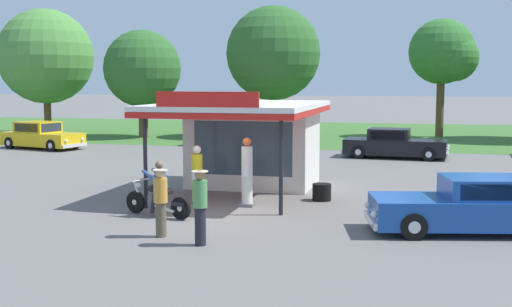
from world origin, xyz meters
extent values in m
plane|color=slate|center=(0.00, 0.00, 0.00)|extent=(300.00, 300.00, 0.00)
cube|color=#3D6B2D|center=(0.00, 30.00, 0.00)|extent=(120.00, 24.00, 0.01)
cube|color=silver|center=(0.03, 5.32, 1.46)|extent=(4.35, 3.19, 2.91)
cube|color=#384C56|center=(0.03, 3.75, 1.52)|extent=(3.48, 0.05, 1.87)
cube|color=silver|center=(0.03, 3.54, 2.99)|extent=(5.05, 7.25, 0.16)
cube|color=red|center=(0.03, 3.54, 2.81)|extent=(5.05, 7.25, 0.18)
cube|color=red|center=(0.03, -0.06, 3.29)|extent=(3.05, 0.08, 0.44)
cylinder|color=black|center=(2.11, 0.31, 1.46)|extent=(0.12, 0.12, 2.91)
cylinder|color=black|center=(-2.05, 0.31, 1.46)|extent=(0.12, 0.12, 2.91)
cube|color=slate|center=(-0.77, 1.34, 0.05)|extent=(0.44, 0.44, 0.10)
cylinder|color=yellow|center=(-0.77, 1.34, 0.83)|extent=(0.34, 0.34, 1.46)
cube|color=white|center=(-0.77, 1.16, 0.90)|extent=(0.22, 0.02, 0.28)
sphere|color=white|center=(-0.77, 1.34, 1.70)|extent=(0.26, 0.26, 0.26)
cube|color=slate|center=(0.83, 1.34, 0.05)|extent=(0.44, 0.44, 0.10)
cylinder|color=silver|center=(0.83, 1.34, 0.97)|extent=(0.34, 0.34, 1.74)
cube|color=white|center=(0.83, 1.16, 1.06)|extent=(0.22, 0.02, 0.28)
sphere|color=orange|center=(0.83, 1.34, 1.98)|extent=(0.26, 0.26, 0.26)
cylinder|color=black|center=(-2.05, -0.42, 0.32)|extent=(0.64, 0.30, 0.64)
cylinder|color=silver|center=(-2.05, -0.42, 0.32)|extent=(0.19, 0.16, 0.16)
cylinder|color=black|center=(-0.45, -0.96, 0.32)|extent=(0.64, 0.30, 0.64)
cylinder|color=silver|center=(-0.45, -0.96, 0.32)|extent=(0.19, 0.16, 0.16)
ellipsoid|color=black|center=(-1.34, -0.66, 0.78)|extent=(0.61, 0.41, 0.24)
cube|color=#59595E|center=(-1.29, -0.68, 0.42)|extent=(0.49, 0.37, 0.36)
cube|color=black|center=(-1.01, -0.77, 0.72)|extent=(0.54, 0.40, 0.10)
cylinder|color=silver|center=(-1.95, -0.45, 0.60)|extent=(0.37, 0.18, 0.71)
cylinder|color=silver|center=(-1.84, -0.49, 0.98)|extent=(0.26, 0.67, 0.04)
sphere|color=silver|center=(-1.93, -0.46, 0.82)|extent=(0.16, 0.16, 0.16)
cube|color=black|center=(-0.49, -0.94, 0.44)|extent=(0.47, 0.31, 0.12)
cylinder|color=silver|center=(-0.96, -0.94, 0.28)|extent=(0.69, 0.30, 0.18)
cube|color=black|center=(-1.08, -0.75, 0.78)|extent=(0.49, 0.45, 0.14)
cylinder|color=black|center=(-1.32, -0.84, 0.38)|extent=(0.19, 0.26, 0.56)
cylinder|color=black|center=(-1.21, -0.53, 0.38)|extent=(0.19, 0.26, 0.56)
cylinder|color=#2D4C8C|center=(-1.11, -0.74, 1.09)|extent=(0.49, 0.43, 0.60)
sphere|color=brown|center=(-1.17, -0.72, 1.47)|extent=(0.22, 0.22, 0.22)
cylinder|color=#2D4C8C|center=(-1.41, -0.85, 1.18)|extent=(0.54, 0.26, 0.31)
cylinder|color=#2D4C8C|center=(-1.28, -0.47, 1.18)|extent=(0.54, 0.26, 0.31)
cube|color=#19479E|center=(7.42, -0.54, 0.54)|extent=(5.65, 2.90, 0.72)
cube|color=#19479E|center=(7.66, -0.48, 1.16)|extent=(2.60, 2.03, 0.53)
cube|color=#283847|center=(6.55, -0.73, 1.16)|extent=(0.34, 1.36, 0.42)
cube|color=#283847|center=(7.83, -1.23, 1.16)|extent=(1.93, 0.46, 0.40)
cube|color=#283847|center=(7.50, 0.27, 1.16)|extent=(1.93, 0.46, 0.40)
cube|color=silver|center=(4.76, -1.13, 0.30)|extent=(0.48, 1.67, 0.18)
sphere|color=white|center=(4.87, -1.68, 0.57)|extent=(0.18, 0.18, 0.18)
sphere|color=white|center=(4.63, -0.57, 0.57)|extent=(0.18, 0.18, 0.18)
cylinder|color=black|center=(5.81, -1.74, 0.33)|extent=(0.69, 0.34, 0.66)
cylinder|color=silver|center=(5.81, -1.74, 0.33)|extent=(0.34, 0.28, 0.30)
cylinder|color=black|center=(5.45, -0.12, 0.33)|extent=(0.69, 0.34, 0.66)
cylinder|color=silver|center=(5.45, -0.12, 0.33)|extent=(0.34, 0.28, 0.30)
cube|color=gold|center=(-14.80, 14.78, 0.55)|extent=(5.12, 3.04, 0.74)
cube|color=gold|center=(-15.12, 14.86, 1.22)|extent=(2.48, 2.16, 0.61)
cube|color=#283847|center=(-14.11, 14.60, 1.22)|extent=(0.40, 1.46, 0.49)
cube|color=#283847|center=(-14.92, 15.66, 1.22)|extent=(1.77, 0.47, 0.46)
cube|color=#283847|center=(-15.33, 14.06, 1.22)|extent=(1.77, 0.47, 0.46)
cube|color=silver|center=(-12.44, 14.18, 0.30)|extent=(0.56, 1.80, 0.18)
cube|color=silver|center=(-17.15, 15.37, 0.30)|extent=(0.56, 1.80, 0.18)
sphere|color=white|center=(-12.28, 14.78, 0.59)|extent=(0.18, 0.18, 0.18)
sphere|color=white|center=(-12.58, 13.59, 0.59)|extent=(0.18, 0.18, 0.18)
cylinder|color=black|center=(-12.99, 15.25, 0.33)|extent=(0.69, 0.36, 0.66)
cylinder|color=silver|center=(-12.99, 15.25, 0.33)|extent=(0.34, 0.29, 0.30)
cylinder|color=black|center=(-13.43, 13.51, 0.33)|extent=(0.69, 0.36, 0.66)
cylinder|color=silver|center=(-13.43, 13.51, 0.33)|extent=(0.34, 0.29, 0.30)
cylinder|color=black|center=(-16.16, 16.05, 0.33)|extent=(0.69, 0.36, 0.66)
cylinder|color=silver|center=(-16.16, 16.05, 0.33)|extent=(0.34, 0.29, 0.30)
cylinder|color=black|center=(-16.60, 14.30, 0.33)|extent=(0.69, 0.36, 0.66)
cylinder|color=silver|center=(-16.60, 14.30, 0.33)|extent=(0.34, 0.29, 0.30)
cube|color=#E55993|center=(-4.72, 18.84, 0.59)|extent=(5.18, 1.99, 0.81)
cube|color=#E55993|center=(-5.20, 18.86, 1.26)|extent=(2.11, 1.67, 0.53)
cube|color=#283847|center=(-4.19, 18.82, 1.26)|extent=(0.09, 1.42, 0.42)
cube|color=#283847|center=(-5.17, 19.64, 1.26)|extent=(1.75, 0.09, 0.40)
cube|color=#283847|center=(-5.22, 18.07, 1.26)|extent=(1.75, 0.09, 0.40)
cube|color=silver|center=(-2.13, 18.75, 0.30)|extent=(0.18, 1.73, 0.18)
cube|color=silver|center=(-7.31, 18.93, 0.30)|extent=(0.18, 1.73, 0.18)
sphere|color=white|center=(-2.10, 19.33, 0.63)|extent=(0.18, 0.18, 0.18)
sphere|color=white|center=(-2.14, 18.17, 0.63)|extent=(0.18, 0.18, 0.18)
cylinder|color=black|center=(-2.95, 19.63, 0.33)|extent=(0.67, 0.22, 0.66)
cylinder|color=silver|center=(-2.95, 19.63, 0.33)|extent=(0.30, 0.23, 0.30)
cylinder|color=black|center=(-3.01, 17.93, 0.33)|extent=(0.67, 0.22, 0.66)
cylinder|color=silver|center=(-3.01, 17.93, 0.33)|extent=(0.30, 0.23, 0.30)
cylinder|color=black|center=(-6.43, 19.75, 0.33)|extent=(0.67, 0.22, 0.66)
cylinder|color=silver|center=(-6.43, 19.75, 0.33)|extent=(0.30, 0.23, 0.30)
cylinder|color=black|center=(-6.49, 18.05, 0.33)|extent=(0.67, 0.22, 0.66)
cylinder|color=silver|center=(-6.49, 18.05, 0.33)|extent=(0.30, 0.23, 0.30)
cube|color=black|center=(4.75, 15.15, 0.55)|extent=(5.06, 2.19, 0.74)
cube|color=black|center=(4.45, 15.17, 1.19)|extent=(2.06, 1.76, 0.54)
cube|color=#283847|center=(5.41, 15.10, 1.19)|extent=(0.14, 1.45, 0.43)
cube|color=#283847|center=(4.50, 15.97, 1.19)|extent=(1.66, 0.14, 0.41)
cube|color=#283847|center=(4.39, 14.37, 1.19)|extent=(1.66, 0.14, 0.41)
cube|color=silver|center=(7.25, 14.98, 0.30)|extent=(0.24, 1.77, 0.18)
cube|color=silver|center=(2.25, 15.32, 0.30)|extent=(0.24, 1.77, 0.18)
sphere|color=white|center=(7.30, 15.57, 0.59)|extent=(0.18, 0.18, 0.18)
sphere|color=white|center=(7.22, 14.38, 0.59)|extent=(0.18, 0.18, 0.18)
cylinder|color=black|center=(6.49, 15.90, 0.33)|extent=(0.67, 0.24, 0.66)
cylinder|color=silver|center=(6.49, 15.90, 0.33)|extent=(0.31, 0.24, 0.30)
cylinder|color=black|center=(6.37, 14.17, 0.33)|extent=(0.67, 0.24, 0.66)
cylinder|color=silver|center=(6.37, 14.17, 0.33)|extent=(0.31, 0.24, 0.30)
cylinder|color=black|center=(3.13, 16.13, 0.33)|extent=(0.67, 0.24, 0.66)
cylinder|color=silver|center=(3.13, 16.13, 0.33)|extent=(0.31, 0.24, 0.30)
cylinder|color=black|center=(3.01, 14.39, 0.33)|extent=(0.67, 0.24, 0.66)
cylinder|color=silver|center=(3.01, 14.39, 0.33)|extent=(0.31, 0.24, 0.30)
cylinder|color=black|center=(1.00, -3.48, 0.45)|extent=(0.26, 0.26, 0.90)
cylinder|color=#4C8C4C|center=(1.00, -3.48, 1.22)|extent=(0.34, 0.34, 0.64)
sphere|color=#9E704C|center=(1.00, -3.48, 1.66)|extent=(0.24, 0.24, 0.24)
cylinder|color=beige|center=(1.00, -3.48, 1.74)|extent=(0.39, 0.39, 0.02)
cylinder|color=brown|center=(-0.21, -2.94, 0.43)|extent=(0.26, 0.26, 0.85)
cylinder|color=gold|center=(-0.21, -2.94, 1.16)|extent=(0.34, 0.34, 0.61)
sphere|color=tan|center=(-0.21, -2.94, 1.58)|extent=(0.23, 0.23, 0.23)
cylinder|color=beige|center=(-0.21, -2.94, 1.66)|extent=(0.37, 0.37, 0.02)
cylinder|color=brown|center=(-20.02, 23.69, 1.52)|extent=(0.51, 0.51, 3.04)
sphere|color=#4C893D|center=(-20.02, 23.69, 5.56)|extent=(6.73, 6.73, 6.73)
sphere|color=#4C893D|center=(-19.32, 24.48, 4.89)|extent=(4.08, 4.08, 4.08)
cylinder|color=brown|center=(-3.82, 25.53, 1.65)|extent=(0.57, 0.57, 3.29)
sphere|color=#2D6028|center=(-3.82, 25.53, 5.69)|extent=(6.38, 6.38, 6.38)
cylinder|color=brown|center=(7.25, 28.40, 2.07)|extent=(0.53, 0.53, 4.14)
sphere|color=#33702D|center=(7.25, 28.40, 5.80)|extent=(4.43, 4.43, 4.43)
sphere|color=#33702D|center=(8.07, 27.89, 5.36)|extent=(3.17, 3.17, 3.17)
cylinder|color=brown|center=(-12.28, 23.00, 1.35)|extent=(0.62, 0.62, 2.70)
sphere|color=#2D6028|center=(-12.28, 23.00, 4.65)|extent=(5.20, 5.20, 5.20)
cylinder|color=black|center=(2.91, 2.84, 0.09)|extent=(0.60, 0.60, 0.18)
cylinder|color=black|center=(2.91, 2.84, 0.27)|extent=(0.60, 0.60, 0.18)
cylinder|color=black|center=(2.91, 2.84, 0.45)|extent=(0.60, 0.60, 0.18)
camera|label=1|loc=(5.85, -17.33, 3.81)|focal=45.05mm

